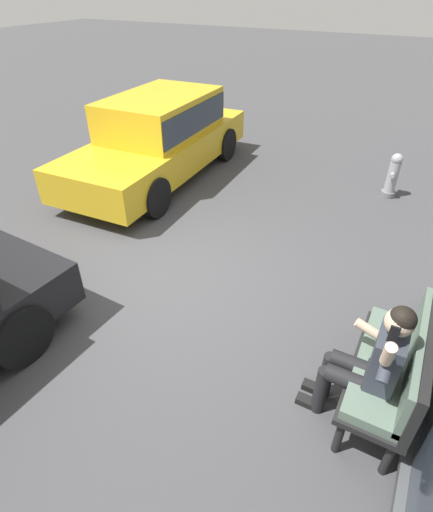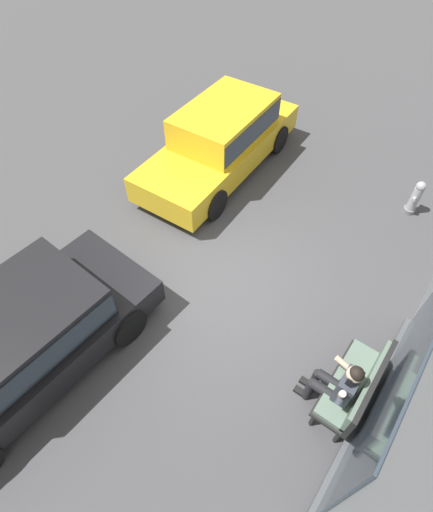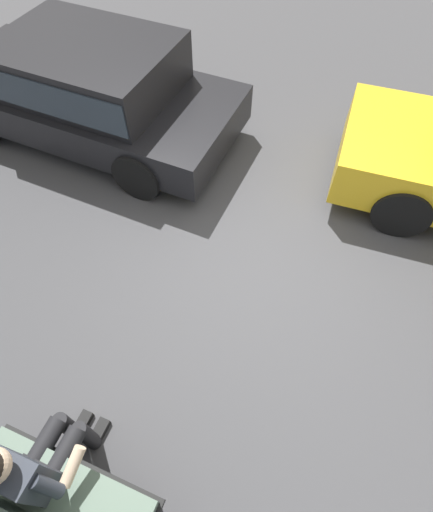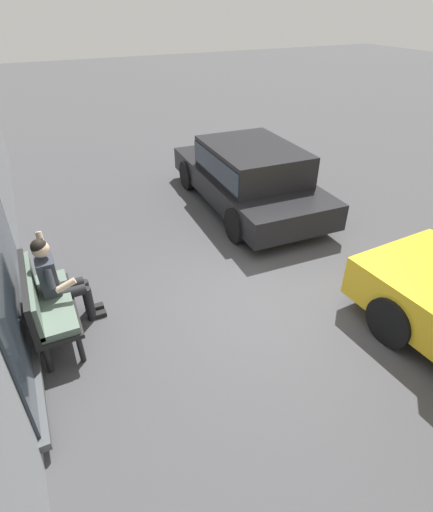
% 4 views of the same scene
% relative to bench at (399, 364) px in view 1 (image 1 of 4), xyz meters
% --- Properties ---
extents(ground_plane, '(60.00, 60.00, 0.00)m').
position_rel_bench_xyz_m(ground_plane, '(-0.64, -2.90, -0.60)').
color(ground_plane, '#424244').
extents(bench, '(1.41, 0.55, 1.04)m').
position_rel_bench_xyz_m(bench, '(0.00, 0.00, 0.00)').
color(bench, black).
rests_on(bench, ground_plane).
extents(person_on_phone, '(0.73, 0.74, 1.37)m').
position_rel_bench_xyz_m(person_on_phone, '(0.22, -0.22, 0.13)').
color(person_on_phone, black).
rests_on(person_on_phone, ground_plane).
extents(parked_car_near, '(4.63, 1.99, 1.54)m').
position_rel_bench_xyz_m(parked_car_near, '(-3.45, -4.90, 0.24)').
color(parked_car_near, gold).
rests_on(parked_car_near, ground_plane).
extents(fire_hydrant, '(0.38, 0.26, 0.81)m').
position_rel_bench_xyz_m(fire_hydrant, '(-4.65, -0.71, -0.21)').
color(fire_hydrant, slate).
rests_on(fire_hydrant, ground_plane).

